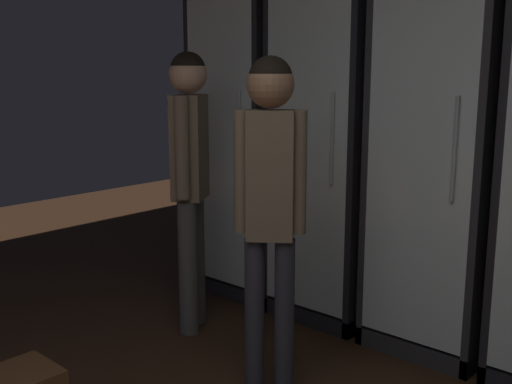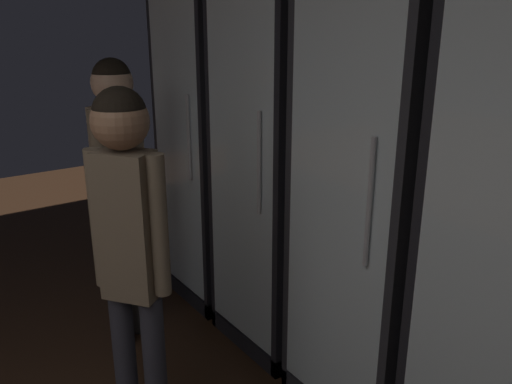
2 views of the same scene
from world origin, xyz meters
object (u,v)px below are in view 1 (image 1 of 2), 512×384
Objects in this scene: cooler_center at (447,164)px; shopper_far at (190,163)px; shopper_near at (270,185)px; cooler_left at (339,152)px; cooler_far_left at (255,144)px.

shopper_far is at bearing -145.97° from cooler_center.
cooler_center is 1.32× the size of shopper_near.
cooler_left is at bearing 179.95° from cooler_center.
shopper_near is at bearing -19.00° from shopper_far.
cooler_far_left is 1.00× the size of cooler_left.
shopper_far is at bearing -74.78° from cooler_far_left.
shopper_near is 0.90m from shopper_far.
shopper_far is (-1.17, -0.79, -0.02)m from cooler_center.
cooler_center is at bearing 73.38° from shopper_near.
cooler_left reaches higher than shopper_far.
shopper_far is at bearing -121.11° from cooler_left.
cooler_center is (1.39, -0.00, -0.00)m from cooler_far_left.
cooler_far_left is 1.52m from shopper_near.
shopper_near is 0.97× the size of shopper_far.
shopper_near is at bearing -71.12° from cooler_left.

